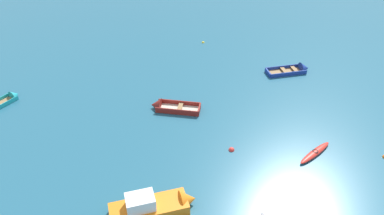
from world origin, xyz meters
TOP-DOWN VIEW (x-y plane):
  - kayak_red_midfield_right at (9.87, 17.16)m, footprint 2.84×3.02m
  - rowboat_turquoise_near_right at (-16.77, 21.35)m, footprint 2.49×3.46m
  - rowboat_maroon_far_left at (-2.27, 21.69)m, footprint 4.41×1.60m
  - rowboat_deep_blue_outer_right at (9.98, 29.78)m, footprint 4.71×2.78m
  - motor_launch_orange_outer_left at (-1.01, 10.57)m, footprint 5.67×3.54m
  - mooring_buoy_between_boats_right at (3.61, 16.92)m, footprint 0.45×0.45m
  - mooring_buoy_trailing at (-0.22, 35.42)m, footprint 0.33×0.33m

SIDE VIEW (x-z plane):
  - mooring_buoy_between_boats_right at x=3.61m, z-range -0.23..0.23m
  - mooring_buoy_trailing at x=-0.22m, z-range -0.17..0.17m
  - kayak_red_midfield_right at x=9.87m, z-range -0.01..0.33m
  - rowboat_turquoise_near_right at x=-16.77m, z-range -0.35..0.70m
  - rowboat_deep_blue_outer_right at x=9.98m, z-range -0.47..0.86m
  - rowboat_maroon_far_left at x=-2.27m, z-range -0.41..0.88m
  - motor_launch_orange_outer_left at x=-1.01m, z-range -0.43..1.51m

